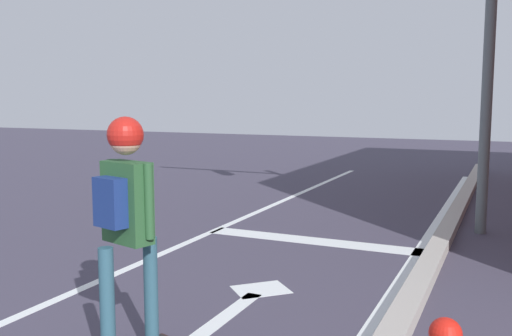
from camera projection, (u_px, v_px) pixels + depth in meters
lane_line_center at (139, 263)px, 6.91m from camera, size 0.12×20.00×0.01m
lane_line_curbside at (387, 299)px, 5.66m from camera, size 0.12×20.00×0.01m
stop_bar at (314, 241)px, 8.02m from camera, size 3.18×0.40×0.01m
lane_arrow_stem at (224, 317)px, 5.19m from camera, size 0.16×1.40×0.01m
lane_arrow_head at (261, 289)px, 5.96m from camera, size 0.71×0.71×0.01m
curb_strip at (413, 297)px, 5.55m from camera, size 0.24×24.00×0.14m
skater at (126, 203)px, 4.15m from camera, size 0.48×0.65×1.80m
traffic_signal_mast at (434, 5)px, 8.41m from camera, size 3.84×0.34×5.16m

